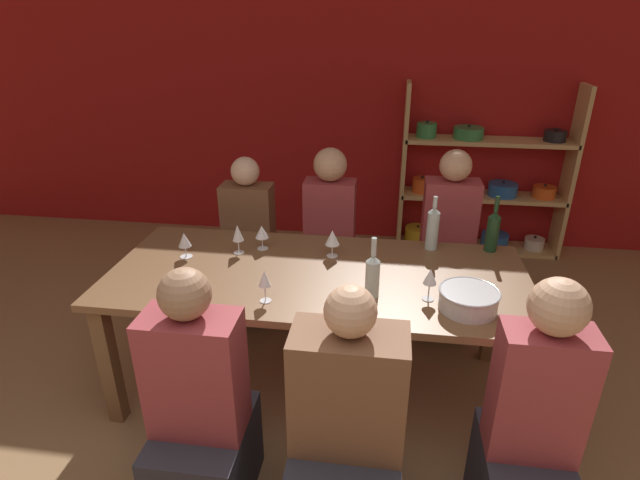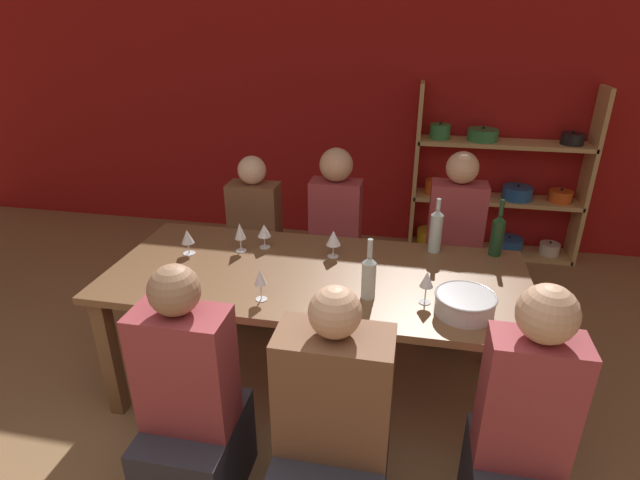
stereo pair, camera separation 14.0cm
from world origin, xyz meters
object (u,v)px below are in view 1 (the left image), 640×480
at_px(wine_glass_empty_c, 430,277).
at_px(person_far_c, 251,258).
at_px(wine_glass_red_a, 238,234).
at_px(person_near_a, 201,424).
at_px(wine_glass_empty_b, 184,240).
at_px(person_far_a, 444,265).
at_px(wine_glass_empty_a, 264,279).
at_px(person_near_b, 526,446).
at_px(shelf_unit, 479,191).
at_px(wine_bottle_amber, 433,227).
at_px(mixing_bowl, 468,299).
at_px(wine_glass_red_c, 262,233).
at_px(wine_bottle_dark, 373,275).
at_px(wine_bottle_green, 493,230).
at_px(person_far_b, 329,255).
at_px(person_near_c, 346,449).
at_px(wine_glass_red_b, 332,238).
at_px(dining_table, 317,286).

distance_m(wine_glass_empty_c, person_far_c, 1.59).
xyz_separation_m(wine_glass_red_a, person_near_a, (0.11, -1.00, -0.46)).
bearing_deg(wine_glass_empty_b, person_far_a, 23.66).
bearing_deg(wine_glass_empty_a, person_near_b, -21.23).
distance_m(shelf_unit, wine_glass_empty_a, 2.85).
relative_size(wine_bottle_amber, wine_glass_empty_c, 1.93).
bearing_deg(mixing_bowl, shelf_unit, 79.93).
distance_m(wine_glass_red_c, person_near_a, 1.17).
height_order(wine_glass_empty_c, person_near_b, person_near_b).
distance_m(mixing_bowl, person_near_b, 0.67).
height_order(wine_bottle_dark, wine_glass_red_a, wine_bottle_dark).
xyz_separation_m(wine_bottle_green, person_far_a, (-0.21, 0.34, -0.42)).
distance_m(wine_glass_empty_c, person_near_b, 0.82).
bearing_deg(mixing_bowl, person_far_a, 89.58).
height_order(mixing_bowl, wine_glass_empty_c, wine_glass_empty_c).
height_order(person_far_b, person_near_c, person_far_b).
bearing_deg(person_near_c, wine_glass_red_a, 125.38).
height_order(wine_glass_empty_c, wine_glass_red_c, wine_glass_empty_c).
bearing_deg(person_far_a, wine_glass_empty_c, 78.97).
bearing_deg(person_far_c, mixing_bowl, 143.19).
distance_m(wine_glass_red_a, wine_glass_red_b, 0.55).
distance_m(wine_bottle_amber, person_near_b, 1.31).
height_order(shelf_unit, person_near_b, shelf_unit).
bearing_deg(wine_glass_red_b, dining_table, -104.52).
height_order(wine_bottle_amber, person_far_c, person_far_c).
bearing_deg(wine_glass_red_c, dining_table, -34.65).
bearing_deg(person_near_a, wine_glass_red_b, 66.87).
height_order(dining_table, wine_glass_empty_b, wine_glass_empty_b).
bearing_deg(person_near_c, wine_bottle_dark, 84.96).
bearing_deg(wine_bottle_green, wine_glass_red_b, -167.21).
relative_size(person_near_b, person_near_c, 1.04).
bearing_deg(wine_glass_red_c, wine_glass_empty_b, -157.47).
distance_m(wine_glass_red_b, person_near_c, 1.18).
xyz_separation_m(dining_table, person_far_a, (0.77, 0.76, -0.20)).
distance_m(wine_glass_red_b, person_near_a, 1.22).
bearing_deg(person_near_a, person_far_a, 53.94).
height_order(wine_glass_red_a, wine_glass_red_c, wine_glass_red_a).
xyz_separation_m(mixing_bowl, person_near_b, (0.20, -0.52, -0.36)).
distance_m(wine_bottle_dark, person_far_b, 1.14).
relative_size(wine_glass_empty_b, wine_glass_red_b, 0.93).
xyz_separation_m(dining_table, wine_glass_empty_a, (-0.21, -0.33, 0.21)).
bearing_deg(shelf_unit, wine_glass_red_b, -120.50).
bearing_deg(wine_glass_red_a, person_far_c, 100.43).
bearing_deg(person_far_b, wine_glass_empty_c, 121.23).
bearing_deg(person_near_c, person_far_c, 117.59).
relative_size(shelf_unit, mixing_bowl, 5.36).
bearing_deg(wine_glass_empty_b, mixing_bowl, -12.71).
height_order(person_near_b, person_near_c, person_near_b).
distance_m(wine_bottle_dark, wine_glass_empty_b, 1.12).
bearing_deg(person_far_c, wine_glass_empty_b, 74.88).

